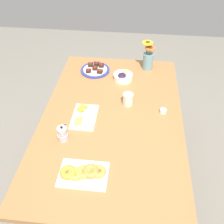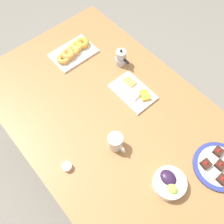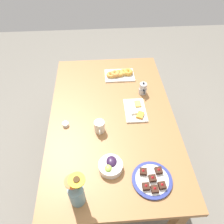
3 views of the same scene
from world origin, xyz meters
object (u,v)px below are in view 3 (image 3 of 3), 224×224
(dining_table, at_px, (112,122))
(flower_vase, at_px, (77,193))
(cheese_platter, at_px, (136,110))
(coffee_mug, at_px, (99,126))
(grape_bowl, at_px, (111,166))
(jam_cup_honey, at_px, (65,124))
(croissant_platter, at_px, (120,74))
(moka_pot, at_px, (143,89))
(dessert_plate, at_px, (152,180))

(dining_table, height_order, flower_vase, flower_vase)
(dining_table, xyz_separation_m, cheese_platter, (-0.03, 0.20, 0.10))
(coffee_mug, distance_m, grape_bowl, 0.33)
(jam_cup_honey, bearing_deg, cheese_platter, 101.21)
(coffee_mug, relative_size, croissant_platter, 0.40)
(jam_cup_honey, distance_m, moka_pot, 0.74)
(grape_bowl, height_order, cheese_platter, grape_bowl)
(coffee_mug, distance_m, moka_pot, 0.56)
(jam_cup_honey, bearing_deg, coffee_mug, 75.31)
(grape_bowl, distance_m, croissant_platter, 0.99)
(dessert_plate, bearing_deg, coffee_mug, -143.42)
(grape_bowl, height_order, jam_cup_honey, grape_bowl)
(coffee_mug, relative_size, cheese_platter, 0.44)
(grape_bowl, relative_size, croissant_platter, 0.57)
(grape_bowl, relative_size, cheese_platter, 0.62)
(coffee_mug, bearing_deg, dining_table, 144.85)
(coffee_mug, height_order, cheese_platter, coffee_mug)
(dining_table, height_order, coffee_mug, coffee_mug)
(grape_bowl, xyz_separation_m, dessert_plate, (0.11, 0.26, -0.02))
(dessert_plate, bearing_deg, flower_vase, -79.21)
(jam_cup_honey, height_order, moka_pot, moka_pot)
(dining_table, bearing_deg, moka_pot, 130.94)
(cheese_platter, height_order, jam_cup_honey, cheese_platter)
(coffee_mug, relative_size, dessert_plate, 0.44)
(jam_cup_honey, bearing_deg, dessert_plate, 49.40)
(grape_bowl, bearing_deg, flower_vase, -46.44)
(dining_table, distance_m, cheese_platter, 0.22)
(cheese_platter, bearing_deg, grape_bowl, -25.56)
(croissant_platter, height_order, moka_pot, moka_pot)
(grape_bowl, bearing_deg, coffee_mug, -169.13)
(cheese_platter, xyz_separation_m, croissant_platter, (-0.48, -0.09, 0.01))
(dining_table, xyz_separation_m, coffee_mug, (0.15, -0.10, 0.13))
(cheese_platter, xyz_separation_m, dessert_plate, (0.61, 0.02, 0.00))
(dining_table, bearing_deg, jam_cup_honey, -77.78)
(flower_vase, bearing_deg, jam_cup_honey, -168.65)
(croissant_platter, distance_m, moka_pot, 0.32)
(grape_bowl, xyz_separation_m, moka_pot, (-0.72, 0.33, 0.02))
(dessert_plate, bearing_deg, cheese_platter, -178.41)
(dessert_plate, xyz_separation_m, moka_pot, (-0.83, 0.08, 0.04))
(coffee_mug, distance_m, jam_cup_honey, 0.27)
(dining_table, relative_size, flower_vase, 6.15)
(cheese_platter, bearing_deg, jam_cup_honey, -78.79)
(cheese_platter, distance_m, croissant_platter, 0.49)
(jam_cup_honey, distance_m, dessert_plate, 0.76)
(grape_bowl, distance_m, dessert_plate, 0.28)
(coffee_mug, distance_m, croissant_platter, 0.69)
(coffee_mug, relative_size, grape_bowl, 0.71)
(moka_pot, bearing_deg, grape_bowl, -24.84)
(cheese_platter, bearing_deg, moka_pot, 156.82)
(cheese_platter, distance_m, flower_vase, 0.83)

